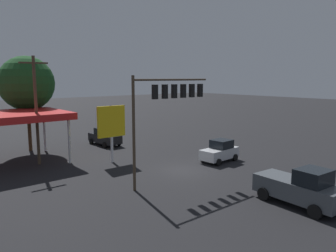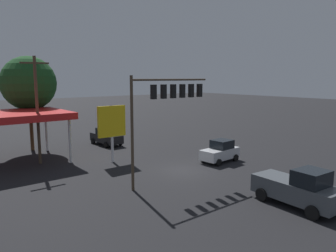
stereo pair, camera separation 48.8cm
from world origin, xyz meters
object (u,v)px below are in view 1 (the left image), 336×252
traffic_signal_assembly (167,100)px  sedan_far (105,137)px  street_tree (27,83)px  hatchback_crossing (220,151)px  pickup_parked (301,188)px  price_sign (111,123)px  utility_pole (36,108)px

traffic_signal_assembly → sedan_far: (-3.01, -14.73, -5.05)m
traffic_signal_assembly → street_tree: street_tree is taller
hatchback_crossing → pickup_parked: 10.92m
price_sign → hatchback_crossing: 10.11m
traffic_signal_assembly → street_tree: bearing=-75.5°
street_tree → sedan_far: bearing=162.3°
sedan_far → hatchback_crossing: size_ratio=1.14×
traffic_signal_assembly → pickup_parked: size_ratio=1.45×
sedan_far → street_tree: (7.42, -2.37, 6.02)m
price_sign → hatchback_crossing: price_sign is taller
traffic_signal_assembly → pickup_parked: bearing=110.3°
street_tree → utility_pole: bearing=79.4°
utility_pole → price_sign: utility_pole is taller
traffic_signal_assembly → utility_pole: utility_pole is taller
traffic_signal_assembly → sedan_far: size_ratio=1.72×
sedan_far → street_tree: 9.85m
price_sign → sedan_far: 8.37m
traffic_signal_assembly → utility_pole: (5.56, -11.01, -1.02)m
traffic_signal_assembly → hatchback_crossing: size_ratio=1.97×
utility_pole → traffic_signal_assembly: bearing=116.8°
utility_pole → street_tree: street_tree is taller
traffic_signal_assembly → price_sign: (0.27, -7.48, -2.45)m
traffic_signal_assembly → price_sign: traffic_signal_assembly is taller
sedan_far → hatchback_crossing: 13.97m
pickup_parked → sedan_far: bearing=-175.9°
traffic_signal_assembly → street_tree: size_ratio=0.79×
utility_pole → hatchback_crossing: bearing=143.8°
hatchback_crossing → pickup_parked: bearing=62.7°
hatchback_crossing → street_tree: 20.52m
price_sign → sedan_far: (-3.27, -7.25, -2.61)m
utility_pole → price_sign: (-5.30, 3.53, -1.43)m
traffic_signal_assembly → sedan_far: bearing=-101.5°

